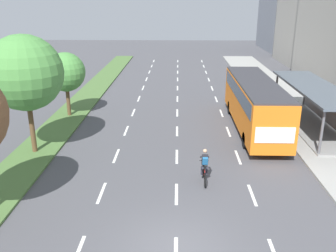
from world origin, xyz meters
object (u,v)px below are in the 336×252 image
at_px(cyclist, 205,167).
at_px(median_tree_third, 66,72).
at_px(median_tree_second, 25,73).
at_px(bus, 255,100).
at_px(bus_shelter, 317,102).

distance_m(cyclist, median_tree_third, 14.35).
bearing_deg(median_tree_second, median_tree_third, 89.72).
bearing_deg(median_tree_third, bus, -10.19).
height_order(bus_shelter, bus, bus).
xyz_separation_m(bus_shelter, median_tree_third, (-17.81, 2.21, 1.57)).
bearing_deg(bus, median_tree_second, -161.36).
relative_size(cyclist, median_tree_third, 0.38).
distance_m(bus, median_tree_second, 14.57).
xyz_separation_m(bus_shelter, bus, (-4.28, -0.23, 0.20)).
xyz_separation_m(median_tree_second, median_tree_third, (0.03, 7.01, -1.30)).
xyz_separation_m(bus, median_tree_third, (-13.53, 2.43, 1.37)).
height_order(bus, median_tree_third, median_tree_third).
bearing_deg(bus_shelter, median_tree_second, -164.94).
bearing_deg(cyclist, median_tree_third, 133.15).
bearing_deg(bus_shelter, cyclist, -135.30).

